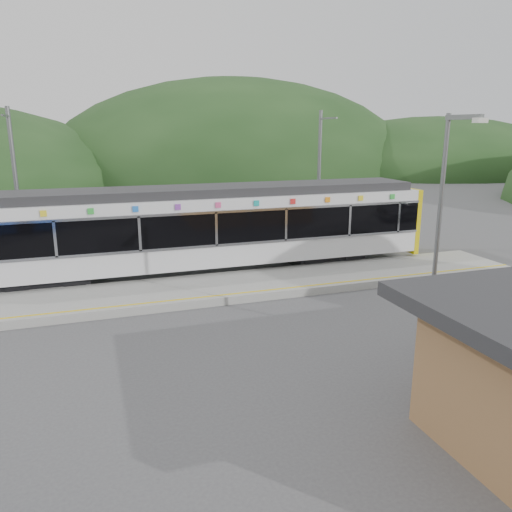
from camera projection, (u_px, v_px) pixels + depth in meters
name	position (u px, v px, depth m)	size (l,w,h in m)	color
ground	(235.00, 323.00, 16.12)	(120.00, 120.00, 0.00)	#4C4C4F
hills	(332.00, 266.00, 22.90)	(146.00, 149.00, 26.00)	#1E3D19
platform	(211.00, 289.00, 19.11)	(26.00, 3.20, 0.30)	#9E9E99
yellow_line	(219.00, 295.00, 17.88)	(26.00, 0.10, 0.01)	yellow
train	(197.00, 227.00, 21.14)	(20.44, 3.01, 3.74)	black
catenary_mast_west	(17.00, 189.00, 20.90)	(0.18, 1.80, 7.00)	slate
catenary_mast_east	(319.00, 179.00, 25.26)	(0.18, 1.80, 7.00)	slate
lamp_post	(443.00, 216.00, 13.18)	(0.37, 1.15, 6.48)	slate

